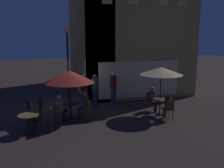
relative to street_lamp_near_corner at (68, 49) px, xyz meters
The scene contains 22 objects.
ground_plane 3.11m from the street_lamp_near_corner, 71.18° to the right, with size 60.00×60.00×0.00m, color #322825.
cafe_building 4.42m from the street_lamp_near_corner, 45.26° to the left, with size 6.92×8.14×7.85m.
street_lamp_near_corner is the anchor object (origin of this frame).
menu_sandwich_board 3.46m from the street_lamp_near_corner, 137.56° to the right, with size 0.79×0.73×0.90m.
cafe_table_0 3.04m from the street_lamp_near_corner, 93.50° to the right, with size 0.76×0.76×0.72m.
cafe_table_1 5.31m from the street_lamp_near_corner, 29.80° to the right, with size 0.73×0.73×0.77m.
cafe_table_2 4.42m from the street_lamp_near_corner, 120.69° to the right, with size 0.79×0.79×0.76m.
patio_umbrella_0 2.03m from the street_lamp_near_corner, 93.50° to the right, with size 2.24×2.24×2.22m.
patio_umbrella_1 4.78m from the street_lamp_near_corner, 29.80° to the right, with size 1.99×1.99×2.30m.
cafe_chair_0 3.49m from the street_lamp_near_corner, 106.88° to the right, with size 0.56×0.56×0.85m.
cafe_chair_1 3.31m from the street_lamp_near_corner, 73.85° to the right, with size 0.57×0.57×0.89m.
cafe_chair_2 5.74m from the street_lamp_near_corner, 37.79° to the right, with size 0.41×0.41×0.95m.
cafe_chair_3 4.92m from the street_lamp_near_corner, 21.48° to the right, with size 0.49×0.49×0.95m.
cafe_chair_4 4.14m from the street_lamp_near_corner, 109.05° to the right, with size 0.41×0.41×1.00m.
cafe_chair_5 3.81m from the street_lamp_near_corner, 125.62° to the right, with size 0.47×0.47×0.95m.
patron_seated_0 3.27m from the street_lamp_near_corner, 105.25° to the right, with size 0.50×0.51×1.26m.
patron_seated_1 3.11m from the street_lamp_near_corner, 76.72° to the right, with size 0.52×0.46×1.28m.
patron_seated_2 5.62m from the street_lamp_near_corner, 36.52° to the right, with size 0.33×0.53×1.20m.
patron_seated_3 4.93m from the street_lamp_near_corner, 23.30° to the right, with size 0.36×0.52×1.23m.
patron_standing_4 2.29m from the street_lamp_near_corner, 28.18° to the right, with size 0.36×0.36×1.83m.
patron_standing_5 2.56m from the street_lamp_near_corner, ahead, with size 0.33×0.33×1.75m.
patron_standing_6 3.18m from the street_lamp_near_corner, ahead, with size 0.34×0.34×1.85m.
Camera 1 is at (-1.37, -12.27, 3.75)m, focal length 40.05 mm.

